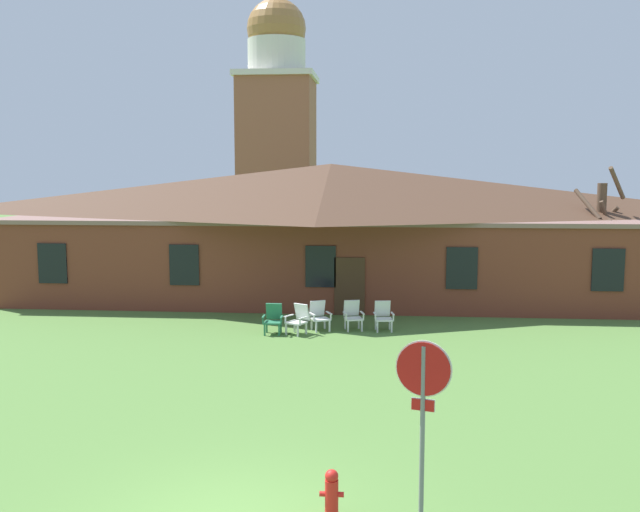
# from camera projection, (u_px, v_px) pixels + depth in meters

# --- Properties ---
(brick_building) EXTENTS (26.07, 10.40, 5.48)m
(brick_building) POSITION_uv_depth(u_px,v_px,m) (331.00, 227.00, 30.14)
(brick_building) COLOR brown
(brick_building) RESTS_ON ground
(dome_tower) EXTENTS (5.18, 5.18, 17.27)m
(dome_tower) POSITION_uv_depth(u_px,v_px,m) (277.00, 131.00, 46.84)
(dome_tower) COLOR #93563D
(dome_tower) RESTS_ON ground
(stop_sign) EXTENTS (0.78, 0.26, 2.83)m
(stop_sign) POSITION_uv_depth(u_px,v_px,m) (423.00, 398.00, 9.83)
(stop_sign) COLOR slate
(stop_sign) RESTS_ON ground
(lawn_chair_by_porch) EXTENTS (0.64, 0.67, 0.96)m
(lawn_chair_by_porch) POSITION_uv_depth(u_px,v_px,m) (273.00, 318.00, 22.48)
(lawn_chair_by_porch) COLOR #28704C
(lawn_chair_by_porch) RESTS_ON ground
(lawn_chair_near_door) EXTENTS (0.83, 0.86, 0.96)m
(lawn_chair_near_door) POSITION_uv_depth(u_px,v_px,m) (298.00, 318.00, 22.42)
(lawn_chair_near_door) COLOR silver
(lawn_chair_near_door) RESTS_ON ground
(lawn_chair_left_end) EXTENTS (0.80, 0.84, 0.96)m
(lawn_chair_left_end) POSITION_uv_depth(u_px,v_px,m) (319.00, 315.00, 22.96)
(lawn_chair_left_end) COLOR white
(lawn_chair_left_end) RESTS_ON ground
(lawn_chair_middle) EXTENTS (0.74, 0.79, 0.96)m
(lawn_chair_middle) POSITION_uv_depth(u_px,v_px,m) (353.00, 315.00, 23.03)
(lawn_chair_middle) COLOR silver
(lawn_chair_middle) RESTS_ON ground
(lawn_chair_right_end) EXTENTS (0.70, 0.73, 0.96)m
(lawn_chair_right_end) POSITION_uv_depth(u_px,v_px,m) (383.00, 315.00, 22.94)
(lawn_chair_right_end) COLOR silver
(lawn_chair_right_end) RESTS_ON ground
(bare_tree_beside_building) EXTENTS (2.11, 1.85, 5.36)m
(bare_tree_beside_building) POSITION_uv_depth(u_px,v_px,m) (602.00, 236.00, 27.01)
(bare_tree_beside_building) COLOR brown
(bare_tree_beside_building) RESTS_ON ground
(fire_hydrant) EXTENTS (0.36, 0.28, 0.79)m
(fire_hydrant) POSITION_uv_depth(u_px,v_px,m) (332.00, 496.00, 10.41)
(fire_hydrant) COLOR red
(fire_hydrant) RESTS_ON ground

